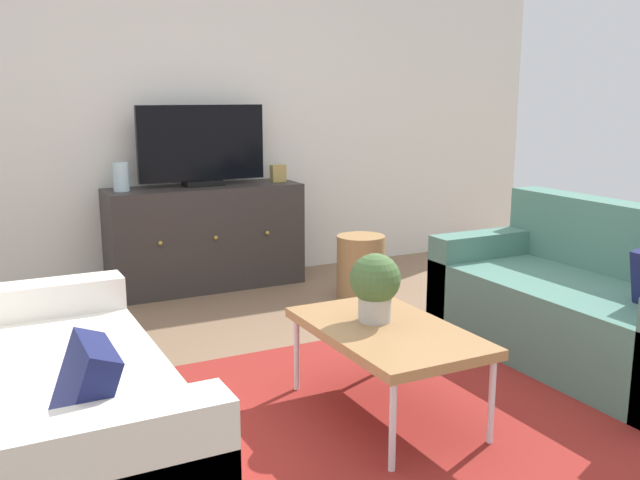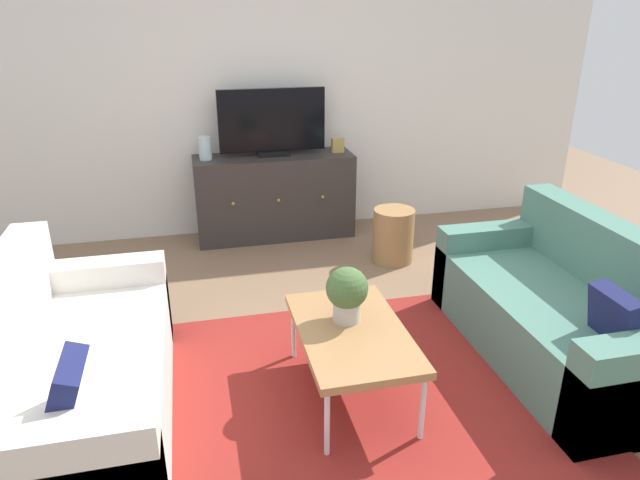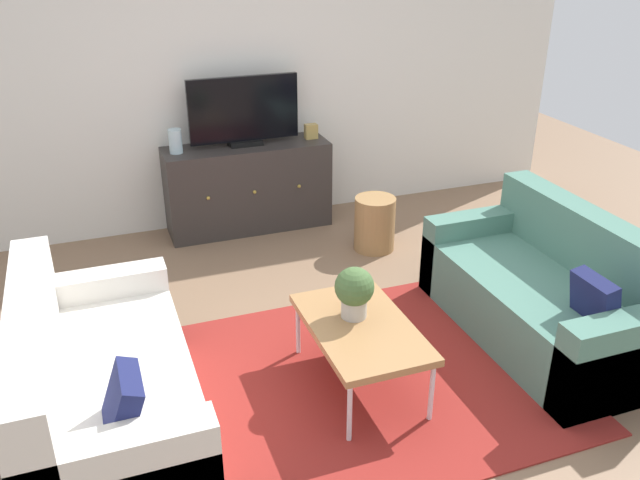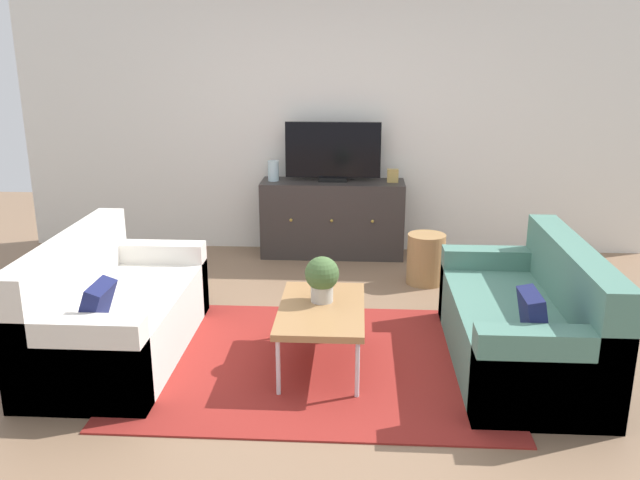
# 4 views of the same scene
# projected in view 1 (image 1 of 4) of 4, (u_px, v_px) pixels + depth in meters

# --- Properties ---
(ground_plane) EXTENTS (10.00, 10.00, 0.00)m
(ground_plane) POSITION_uv_depth(u_px,v_px,m) (356.00, 402.00, 3.31)
(ground_plane) COLOR #84664C
(wall_back) EXTENTS (6.40, 0.12, 2.70)m
(wall_back) POSITION_uv_depth(u_px,v_px,m) (188.00, 105.00, 5.25)
(wall_back) COLOR silver
(wall_back) RESTS_ON ground_plane
(area_rug) EXTENTS (2.50, 1.90, 0.01)m
(area_rug) POSITION_uv_depth(u_px,v_px,m) (373.00, 414.00, 3.18)
(area_rug) COLOR maroon
(area_rug) RESTS_ON ground_plane
(couch_left_side) EXTENTS (0.84, 1.68, 0.84)m
(couch_left_side) POSITION_uv_depth(u_px,v_px,m) (27.00, 418.00, 2.52)
(couch_left_side) COLOR silver
(couch_left_side) RESTS_ON ground_plane
(couch_right_side) EXTENTS (0.84, 1.68, 0.84)m
(couch_right_side) POSITION_uv_depth(u_px,v_px,m) (594.00, 309.00, 3.80)
(couch_right_side) COLOR #4C7A6B
(couch_right_side) RESTS_ON ground_plane
(coffee_table) EXTENTS (0.56, 0.93, 0.42)m
(coffee_table) POSITION_uv_depth(u_px,v_px,m) (387.00, 334.00, 3.09)
(coffee_table) COLOR #A37547
(coffee_table) RESTS_ON ground_plane
(potted_plant) EXTENTS (0.23, 0.23, 0.31)m
(potted_plant) POSITION_uv_depth(u_px,v_px,m) (375.00, 284.00, 3.13)
(potted_plant) COLOR #B7B2A8
(potted_plant) RESTS_ON coffee_table
(tv_console) EXTENTS (1.43, 0.47, 0.77)m
(tv_console) POSITION_uv_depth(u_px,v_px,m) (206.00, 237.00, 5.21)
(tv_console) COLOR #332D2B
(tv_console) RESTS_ON ground_plane
(flat_screen_tv) EXTENTS (0.94, 0.16, 0.59)m
(flat_screen_tv) POSITION_uv_depth(u_px,v_px,m) (202.00, 146.00, 5.09)
(flat_screen_tv) COLOR black
(flat_screen_tv) RESTS_ON tv_console
(glass_vase) EXTENTS (0.11, 0.11, 0.20)m
(glass_vase) POSITION_uv_depth(u_px,v_px,m) (121.00, 177.00, 4.85)
(glass_vase) COLOR silver
(glass_vase) RESTS_ON tv_console
(mantel_clock) EXTENTS (0.11, 0.07, 0.13)m
(mantel_clock) POSITION_uv_depth(u_px,v_px,m) (278.00, 173.00, 5.39)
(mantel_clock) COLOR tan
(mantel_clock) RESTS_ON tv_console
(wicker_basket) EXTENTS (0.34, 0.34, 0.46)m
(wicker_basket) POSITION_uv_depth(u_px,v_px,m) (361.00, 267.00, 4.95)
(wicker_basket) COLOR #9E7547
(wicker_basket) RESTS_ON ground_plane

